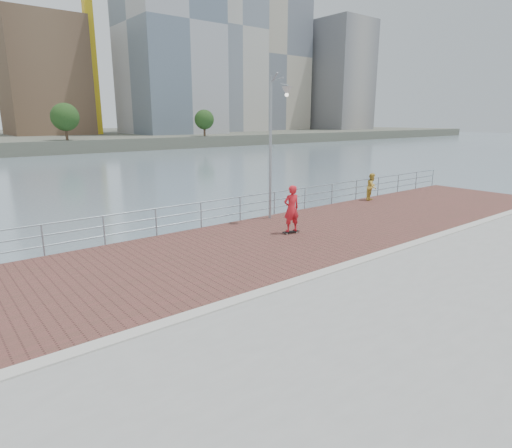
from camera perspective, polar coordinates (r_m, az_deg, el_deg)
water at (r=13.25m, az=5.62°, el=-15.67°), size 400.00×400.00×0.00m
seawall at (r=10.34m, az=26.78°, el=-20.08°), size 40.00×24.00×2.00m
brick_lane at (r=15.00m, az=-3.83°, el=-3.63°), size 40.00×6.80×0.02m
curb at (r=12.38m, az=5.85°, el=-7.47°), size 40.00×0.40×0.06m
guardrail at (r=17.63m, az=-10.21°, el=1.14°), size 39.06×0.06×1.13m
street_lamp at (r=18.97m, az=2.86°, el=13.36°), size 0.45×1.30×6.12m
skateboard at (r=17.27m, az=4.69°, el=-1.03°), size 0.74×0.33×0.08m
skateboarder at (r=17.05m, az=4.75°, el=2.07°), size 0.76×0.58×1.87m
bystander at (r=24.95m, az=15.19°, el=4.82°), size 0.88×0.77×1.53m
skyline at (r=120.78m, az=-20.75°, el=21.95°), size 233.00×41.00×59.96m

